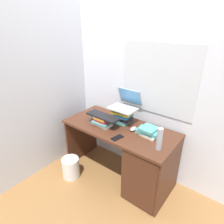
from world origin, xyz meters
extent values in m
plane|color=olive|center=(0.00, 0.00, 0.00)|extent=(6.00, 6.00, 0.00)
cube|color=silver|center=(0.00, 0.36, 1.30)|extent=(6.00, 0.05, 2.60)
cube|color=silver|center=(0.27, 0.33, 1.27)|extent=(0.90, 0.01, 0.80)
cube|color=silver|center=(-0.92, 0.00, 1.30)|extent=(0.05, 6.00, 2.60)
cube|color=#4C2819|center=(0.00, 0.00, 0.71)|extent=(1.36, 0.63, 0.03)
cube|color=#4C2819|center=(-0.67, 0.00, 0.35)|extent=(0.02, 0.58, 0.69)
cube|color=#4C2819|center=(0.67, 0.00, 0.35)|extent=(0.02, 0.58, 0.69)
cube|color=#442416|center=(0.45, -0.03, 0.35)|extent=(0.41, 0.53, 0.66)
cube|color=teal|center=(-0.04, 0.10, 0.74)|extent=(0.18, 0.14, 0.04)
cube|color=black|center=(-0.03, 0.11, 0.78)|extent=(0.20, 0.14, 0.04)
cube|color=black|center=(-0.02, 0.10, 0.81)|extent=(0.22, 0.14, 0.02)
cube|color=#2672B2|center=(-0.02, 0.11, 0.84)|extent=(0.20, 0.19, 0.04)
cube|color=yellow|center=(-0.03, 0.10, 0.87)|extent=(0.25, 0.19, 0.02)
cube|color=gray|center=(-0.04, 0.11, 0.90)|extent=(0.23, 0.15, 0.03)
cube|color=white|center=(-0.19, -0.09, 0.74)|extent=(0.23, 0.13, 0.04)
cube|color=teal|center=(-0.19, -0.10, 0.77)|extent=(0.23, 0.16, 0.02)
cube|color=#B22D33|center=(-0.18, -0.09, 0.80)|extent=(0.17, 0.14, 0.03)
cube|color=orange|center=(-0.19, -0.10, 0.82)|extent=(0.17, 0.13, 0.03)
cube|color=beige|center=(0.35, 0.05, 0.74)|extent=(0.25, 0.17, 0.02)
cube|color=teal|center=(0.35, 0.05, 0.77)|extent=(0.25, 0.18, 0.04)
cube|color=teal|center=(0.36, 0.05, 0.80)|extent=(0.19, 0.19, 0.03)
cube|color=#B7BABF|center=(-0.03, 0.10, 0.92)|extent=(0.32, 0.23, 0.01)
cube|color=#B7BABF|center=(-0.03, 0.25, 1.03)|extent=(0.32, 0.09, 0.21)
cube|color=#59A5E5|center=(-0.03, 0.25, 1.03)|extent=(0.29, 0.07, 0.18)
cube|color=black|center=(-0.18, -0.09, 0.85)|extent=(0.42, 0.15, 0.02)
ellipsoid|color=#A5A8AD|center=(0.17, 0.04, 0.74)|extent=(0.06, 0.10, 0.04)
cylinder|color=#265999|center=(-0.43, 0.02, 0.77)|extent=(0.08, 0.08, 0.09)
torus|color=#265999|center=(-0.38, 0.02, 0.77)|extent=(0.05, 0.01, 0.05)
cylinder|color=#999EA5|center=(0.56, -0.12, 0.84)|extent=(0.06, 0.06, 0.23)
cube|color=black|center=(0.13, -0.21, 0.73)|extent=(0.09, 0.15, 0.01)
cylinder|color=silver|center=(-0.47, -0.41, 0.14)|extent=(0.22, 0.22, 0.27)
camera|label=1|loc=(1.18, -1.65, 1.86)|focal=31.12mm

